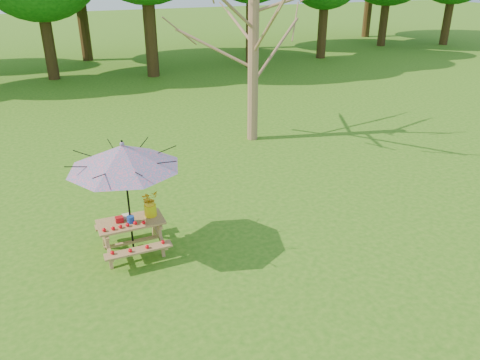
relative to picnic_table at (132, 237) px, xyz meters
name	(u,v)px	position (x,y,z in m)	size (l,w,h in m)	color
picnic_table	(132,237)	(0.00, 0.00, 0.00)	(1.20, 1.32, 0.67)	#936642
patio_umbrella	(123,157)	(0.00, 0.00, 1.62)	(2.21, 2.21, 2.25)	black
produce_bins	(126,219)	(-0.08, 0.03, 0.40)	(0.32, 0.34, 0.13)	#B10E16
tomatoes_row	(124,226)	(-0.15, -0.18, 0.38)	(0.77, 0.13, 0.07)	red
flower_bucket	(150,203)	(0.40, 0.06, 0.62)	(0.39, 0.37, 0.51)	yellow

